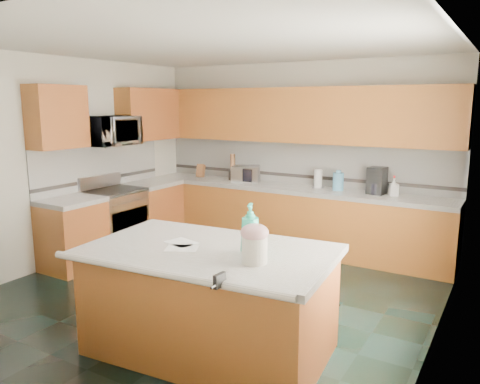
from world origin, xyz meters
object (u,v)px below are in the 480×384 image
Objects in this scene: soap_bottle_island at (250,229)px; coffee_maker at (377,180)px; island_base at (210,303)px; knife_block at (201,171)px; treat_jar at (254,250)px; toaster_oven at (246,174)px; island_top at (209,251)px.

soap_bottle_island is 3.08m from coffee_maker.
knife_block is at bearing 121.32° from island_base.
treat_jar is 3.75m from toaster_oven.
soap_bottle_island is (0.37, 0.03, 0.24)m from island_top.
toaster_oven reaches higher than island_base.
treat_jar is 3.24m from coffee_maker.
toaster_oven is at bearing 110.39° from treat_jar.
soap_bottle_island is 3.54m from toaster_oven.
treat_jar is at bearing -84.76° from coffee_maker.
toaster_oven reaches higher than island_top.
toaster_oven is (-1.44, 3.08, 0.15)m from island_top.
island_base is 9.55× the size of treat_jar.
knife_block is at bearing 113.07° from soap_bottle_island.
treat_jar reaches higher than island_base.
coffee_maker is (2.00, 0.03, 0.06)m from toaster_oven.
treat_jar is 0.97× the size of knife_block.
island_base is 4.77× the size of toaster_oven.
island_top is at bearing 167.21° from soap_bottle_island.
treat_jar is 0.23m from soap_bottle_island.
toaster_oven is at bearing 109.79° from island_base.
island_top is 3.40m from toaster_oven.
coffee_maker reaches higher than knife_block.
toaster_oven is (-1.81, 3.04, -0.09)m from soap_bottle_island.
treat_jar reaches higher than island_top.
knife_block reaches higher than island_base.
toaster_oven reaches higher than treat_jar.
soap_bottle_island is 1.97× the size of knife_block.
coffee_maker is (0.56, 3.11, 0.21)m from island_top.
island_base is 9.31× the size of knife_block.
treat_jar is (0.50, -0.13, 0.59)m from island_base.
toaster_oven is 2.00m from coffee_maker.
coffee_maker is at bearing -19.44° from toaster_oven.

